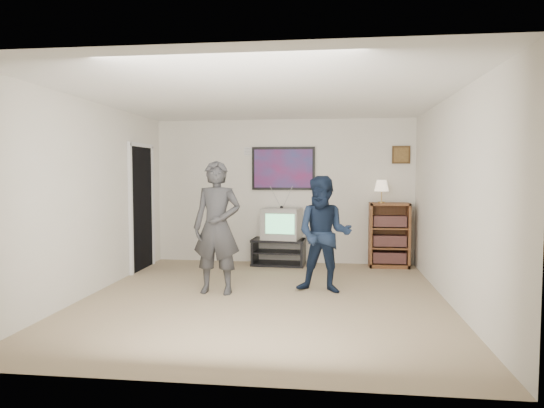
% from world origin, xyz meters
% --- Properties ---
extents(room_shell, '(4.51, 5.00, 2.51)m').
position_xyz_m(room_shell, '(0.00, 0.35, 1.25)').
color(room_shell, '#826E52').
rests_on(room_shell, ground).
extents(media_stand, '(0.93, 0.55, 0.45)m').
position_xyz_m(media_stand, '(-0.05, 2.23, 0.22)').
color(media_stand, black).
rests_on(media_stand, room_shell).
extents(crt_television, '(0.68, 0.60, 0.53)m').
position_xyz_m(crt_television, '(-0.00, 2.23, 0.71)').
color(crt_television, gray).
rests_on(crt_television, media_stand).
extents(bookshelf, '(0.66, 0.37, 1.08)m').
position_xyz_m(bookshelf, '(1.80, 2.28, 0.54)').
color(bookshelf, brown).
rests_on(bookshelf, room_shell).
extents(table_lamp, '(0.24, 0.24, 0.38)m').
position_xyz_m(table_lamp, '(1.66, 2.23, 1.27)').
color(table_lamp, '#FFE4C1').
rests_on(table_lamp, bookshelf).
extents(person_tall, '(0.66, 0.46, 1.73)m').
position_xyz_m(person_tall, '(-0.65, 0.21, 0.87)').
color(person_tall, '#2E2E30').
rests_on(person_tall, room_shell).
extents(person_short, '(0.83, 0.69, 1.54)m').
position_xyz_m(person_short, '(0.74, 0.42, 0.77)').
color(person_short, '#121D32').
rests_on(person_short, room_shell).
extents(controller_left, '(0.06, 0.13, 0.04)m').
position_xyz_m(controller_left, '(-0.61, 0.44, 1.12)').
color(controller_left, white).
rests_on(controller_left, person_tall).
extents(controller_right, '(0.05, 0.12, 0.03)m').
position_xyz_m(controller_right, '(0.71, 0.63, 0.98)').
color(controller_right, white).
rests_on(controller_right, person_short).
extents(poster, '(1.10, 0.03, 0.75)m').
position_xyz_m(poster, '(0.00, 2.48, 1.65)').
color(poster, black).
rests_on(poster, room_shell).
extents(air_vent, '(0.28, 0.02, 0.14)m').
position_xyz_m(air_vent, '(-0.55, 2.48, 1.95)').
color(air_vent, white).
rests_on(air_vent, room_shell).
extents(small_picture, '(0.30, 0.03, 0.30)m').
position_xyz_m(small_picture, '(2.00, 2.48, 1.88)').
color(small_picture, '#362111').
rests_on(small_picture, room_shell).
extents(doorway, '(0.03, 0.85, 2.00)m').
position_xyz_m(doorway, '(-2.23, 1.60, 1.00)').
color(doorway, black).
rests_on(doorway, room_shell).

